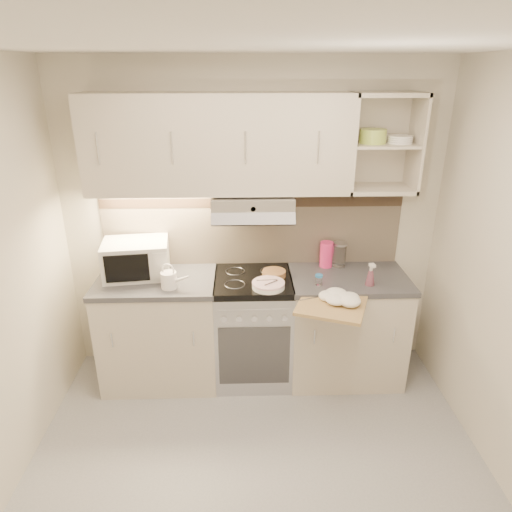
{
  "coord_description": "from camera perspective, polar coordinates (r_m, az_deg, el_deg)",
  "views": [
    {
      "loc": [
        -0.08,
        -2.1,
        2.4
      ],
      "look_at": [
        0.02,
        0.95,
        1.14
      ],
      "focal_mm": 32.0,
      "sensor_mm": 36.0,
      "label": 1
    }
  ],
  "objects": [
    {
      "name": "ground",
      "position": [
        3.19,
        0.26,
        -26.37
      ],
      "size": [
        3.0,
        3.0,
        0.0
      ],
      "primitive_type": "plane",
      "color": "#99999C",
      "rests_on": "ground"
    },
    {
      "name": "spice_jar",
      "position": [
        3.44,
        7.85,
        -2.93
      ],
      "size": [
        0.06,
        0.06,
        0.08
      ],
      "rotation": [
        0.0,
        0.0,
        0.22
      ],
      "color": "white",
      "rests_on": "worktop_right"
    },
    {
      "name": "microwave",
      "position": [
        3.65,
        -14.73,
        -0.32
      ],
      "size": [
        0.53,
        0.42,
        0.28
      ],
      "rotation": [
        0.0,
        0.0,
        0.13
      ],
      "color": "silver",
      "rests_on": "worktop_left"
    },
    {
      "name": "bread_loaf",
      "position": [
        3.55,
        2.26,
        -2.19
      ],
      "size": [
        0.18,
        0.18,
        0.05
      ],
      "primitive_type": "cylinder",
      "color": "#9F6742",
      "rests_on": "electric_range"
    },
    {
      "name": "electric_range",
      "position": [
        3.75,
        -0.35,
        -8.94
      ],
      "size": [
        0.6,
        0.6,
        0.9
      ],
      "color": "#B7B7BC",
      "rests_on": "ground"
    },
    {
      "name": "plate_stack",
      "position": [
        3.37,
        1.56,
        -3.63
      ],
      "size": [
        0.24,
        0.24,
        0.05
      ],
      "rotation": [
        0.0,
        0.0,
        0.25
      ],
      "color": "white",
      "rests_on": "electric_range"
    },
    {
      "name": "pink_pitcher",
      "position": [
        3.74,
        8.79,
        0.21
      ],
      "size": [
        0.11,
        0.1,
        0.21
      ],
      "rotation": [
        0.0,
        0.0,
        0.41
      ],
      "color": "#E72C71",
      "rests_on": "worktop_right"
    },
    {
      "name": "base_cabinet_right",
      "position": [
        3.85,
        11.01,
        -8.85
      ],
      "size": [
        0.9,
        0.6,
        0.86
      ],
      "primitive_type": "cube",
      "color": "beige",
      "rests_on": "ground"
    },
    {
      "name": "glass_jar",
      "position": [
        3.76,
        10.42,
        0.19
      ],
      "size": [
        0.11,
        0.11,
        0.2
      ],
      "rotation": [
        0.0,
        0.0,
        -0.34
      ],
      "color": "white",
      "rests_on": "worktop_right"
    },
    {
      "name": "watering_can",
      "position": [
        3.4,
        -10.74,
        -2.89
      ],
      "size": [
        0.22,
        0.13,
        0.19
      ],
      "rotation": [
        0.0,
        0.0,
        -0.34
      ],
      "color": "white",
      "rests_on": "worktop_left"
    },
    {
      "name": "room_shell",
      "position": [
        2.59,
        0.08,
        5.0
      ],
      "size": [
        3.04,
        2.84,
        2.52
      ],
      "color": "beige",
      "rests_on": "ground"
    },
    {
      "name": "worktop_left",
      "position": [
        3.61,
        -12.38,
        -3.1
      ],
      "size": [
        0.92,
        0.62,
        0.04
      ],
      "primitive_type": "cube",
      "color": "#47474C",
      "rests_on": "base_cabinet_left"
    },
    {
      "name": "dish_towel",
      "position": [
        3.23,
        10.27,
        -5.16
      ],
      "size": [
        0.3,
        0.26,
        0.08
      ],
      "primitive_type": null,
      "rotation": [
        0.0,
        0.0,
        -0.04
      ],
      "color": "white",
      "rests_on": "cutting_board"
    },
    {
      "name": "base_cabinet_left",
      "position": [
        3.82,
        -11.82,
        -9.21
      ],
      "size": [
        0.9,
        0.6,
        0.86
      ],
      "primitive_type": "cube",
      "color": "beige",
      "rests_on": "ground"
    },
    {
      "name": "spray_bottle",
      "position": [
        3.5,
        14.12,
        -2.42
      ],
      "size": [
        0.07,
        0.07,
        0.19
      ],
      "rotation": [
        0.0,
        0.0,
        0.21
      ],
      "color": "pink",
      "rests_on": "worktop_right"
    },
    {
      "name": "worktop_right",
      "position": [
        3.64,
        11.52,
        -2.78
      ],
      "size": [
        0.92,
        0.62,
        0.04
      ],
      "primitive_type": "cube",
      "color": "#47474C",
      "rests_on": "base_cabinet_right"
    },
    {
      "name": "cutting_board",
      "position": [
        3.23,
        9.41,
        -6.15
      ],
      "size": [
        0.57,
        0.54,
        0.02
      ],
      "primitive_type": "cube",
      "rotation": [
        0.0,
        0.0,
        -0.36
      ],
      "color": "tan",
      "rests_on": "base_cabinet_right"
    }
  ]
}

